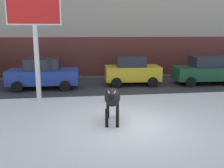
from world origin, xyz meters
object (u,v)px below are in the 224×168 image
cow_black (112,98)px  car_yellow_hatchback (132,71)px  car_darkgreen_sedan (206,70)px  billboard (34,13)px  pedestrian_by_cars (78,66)px  pedestrian_near_billboard (109,65)px  pedestrian_far_left (40,67)px  car_blue_sedan (43,74)px

cow_black → car_yellow_hatchback: size_ratio=0.54×
car_darkgreen_sedan → billboard: bearing=-164.9°
billboard → car_darkgreen_sedan: 11.25m
cow_black → pedestrian_by_cars: (-1.32, 9.89, -0.11)m
car_darkgreen_sedan → pedestrian_near_billboard: size_ratio=2.47×
billboard → car_yellow_hatchback: billboard is taller
pedestrian_far_left → cow_black: bearing=-67.9°
billboard → pedestrian_near_billboard: bearing=55.3°
car_yellow_hatchback → pedestrian_far_left: size_ratio=2.06×
cow_black → car_yellow_hatchback: (2.19, 6.86, -0.07)m
billboard → pedestrian_far_left: size_ratio=3.21×
billboard → car_yellow_hatchback: bearing=30.2°
cow_black → pedestrian_near_billboard: 9.95m
car_blue_sedan → pedestrian_far_left: bearing=100.8°
car_darkgreen_sedan → pedestrian_by_cars: (-8.41, 3.42, -0.03)m
car_blue_sedan → cow_black: bearing=-62.5°
car_yellow_hatchback → billboard: bearing=-149.8°
car_blue_sedan → car_darkgreen_sedan: bearing=-0.1°
billboard → car_blue_sedan: billboard is taller
cow_black → car_darkgreen_sedan: size_ratio=0.45×
billboard → car_darkgreen_sedan: bearing=15.1°
billboard → cow_black: bearing=-48.4°
car_yellow_hatchback → pedestrian_by_cars: size_ratio=2.06×
pedestrian_by_cars → pedestrian_near_billboard: bearing=0.0°
car_yellow_hatchback → pedestrian_by_cars: car_yellow_hatchback is taller
car_yellow_hatchback → car_darkgreen_sedan: size_ratio=0.84×
billboard → car_darkgreen_sedan: size_ratio=1.30×
car_blue_sedan → pedestrian_far_left: (-0.65, 3.41, -0.03)m
cow_black → pedestrian_by_cars: pedestrian_by_cars is taller
billboard → car_blue_sedan: 4.41m
billboard → car_yellow_hatchback: (5.46, 3.18, -3.39)m
billboard → pedestrian_by_cars: billboard is taller
billboard → car_blue_sedan: (-0.10, 2.80, -3.41)m
pedestrian_near_billboard → pedestrian_by_cars: (-2.37, 0.00, 0.00)m
car_yellow_hatchback → car_blue_sedan: bearing=-176.1°
cow_black → car_blue_sedan: bearing=117.5°
car_blue_sedan → car_darkgreen_sedan: size_ratio=1.00×
car_blue_sedan → pedestrian_far_left: size_ratio=2.47×
car_darkgreen_sedan → pedestrian_far_left: size_ratio=2.47×
car_blue_sedan → car_darkgreen_sedan: 10.46m
billboard → pedestrian_far_left: billboard is taller
pedestrian_by_cars → car_blue_sedan: bearing=-121.0°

